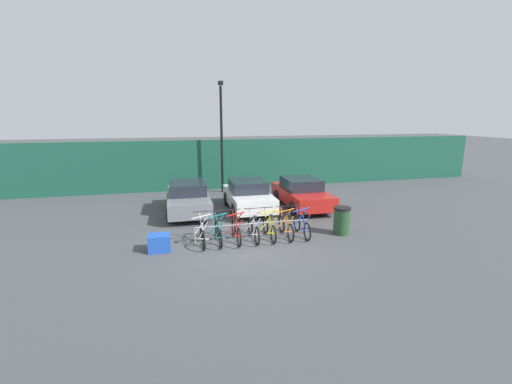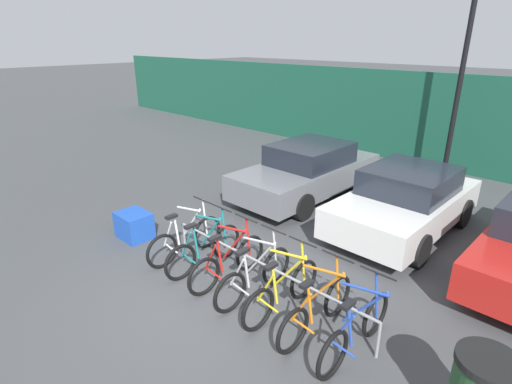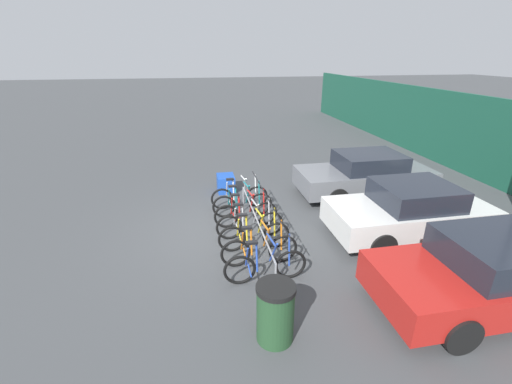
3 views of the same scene
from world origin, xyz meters
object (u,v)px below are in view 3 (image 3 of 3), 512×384
at_px(car_grey, 365,175).
at_px(bicycle_red, 246,213).
at_px(trash_bin, 275,313).
at_px(cargo_crate, 226,183).
at_px(bicycle_white, 240,196).
at_px(car_red, 492,273).
at_px(bicycle_teal, 242,204).
at_px(bicycle_blue, 266,265).
at_px(bicycle_silver, 250,224).
at_px(bike_rack, 256,219).
at_px(bicycle_yellow, 254,235).
at_px(bicycle_orange, 260,249).
at_px(car_white, 409,211).

bearing_deg(car_grey, bicycle_red, -70.53).
relative_size(trash_bin, cargo_crate, 1.47).
relative_size(bicycle_red, trash_bin, 1.66).
xyz_separation_m(bicycle_white, car_red, (5.08, 3.83, 0.31)).
xyz_separation_m(bicycle_teal, trash_bin, (4.59, -0.17, 0.14)).
bearing_deg(bicycle_blue, bicycle_silver, 179.80).
relative_size(bike_rack, car_grey, 0.98).
distance_m(bicycle_red, bicycle_yellow, 1.21).
bearing_deg(bicycle_orange, bike_rack, 175.20).
xyz_separation_m(bicycle_silver, car_white, (0.66, 3.91, 0.31)).
distance_m(bicycle_red, trash_bin, 3.96).
xyz_separation_m(bicycle_white, car_white, (2.47, 3.91, 0.31)).
relative_size(car_white, trash_bin, 3.81).
distance_m(bicycle_silver, bicycle_yellow, 0.58).
bearing_deg(bicycle_blue, bicycle_orange, 179.80).
bearing_deg(cargo_crate, bicycle_red, 5.78).
bearing_deg(bicycle_white, bike_rack, 5.27).
bearing_deg(bicycle_yellow, bicycle_blue, 2.76).
relative_size(bicycle_red, bicycle_orange, 1.00).
bearing_deg(trash_bin, bicycle_yellow, 176.48).
bearing_deg(trash_bin, bicycle_orange, 175.44).
relative_size(bike_rack, bicycle_white, 2.44).
xyz_separation_m(bicycle_orange, car_grey, (-3.30, 4.14, 0.31)).
distance_m(bicycle_silver, bicycle_orange, 1.21).
relative_size(bicycle_red, cargo_crate, 2.44).
distance_m(bike_rack, cargo_crate, 3.27).
relative_size(bicycle_silver, car_white, 0.44).
bearing_deg(bicycle_blue, car_grey, 133.22).
height_order(car_white, cargo_crate, car_white).
xyz_separation_m(bike_rack, bicycle_blue, (1.82, -0.15, -0.11)).
relative_size(car_grey, car_white, 1.09).
bearing_deg(cargo_crate, bike_rack, 7.25).
distance_m(bicycle_yellow, cargo_crate, 3.82).
distance_m(bike_rack, bicycle_teal, 1.28).
height_order(bicycle_orange, car_white, car_white).
bearing_deg(bicycle_blue, bicycle_red, 179.80).
bearing_deg(bike_rack, car_white, 80.17).
bearing_deg(bicycle_orange, bicycle_yellow, -177.74).
height_order(bicycle_red, car_grey, car_grey).
height_order(bicycle_white, bicycle_orange, same).
distance_m(bike_rack, car_white, 3.82).
xyz_separation_m(car_red, trash_bin, (0.06, -4.00, -0.17)).
distance_m(bicycle_blue, trash_bin, 1.52).
xyz_separation_m(bicycle_silver, trash_bin, (3.33, -0.17, 0.14)).
height_order(bicycle_blue, car_white, car_white).
bearing_deg(bicycle_teal, car_white, 60.86).
height_order(bicycle_white, trash_bin, bicycle_white).
distance_m(bicycle_orange, car_grey, 5.30).
height_order(car_grey, trash_bin, car_grey).
xyz_separation_m(bike_rack, car_grey, (-2.10, 3.99, 0.20)).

